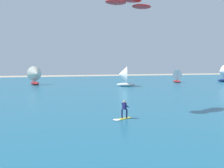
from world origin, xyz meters
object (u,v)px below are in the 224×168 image
object	(u,v)px
kite	(129,2)
sailboat_anchored_offshore	(223,73)
sailboat_center_horizon	(36,75)
sailboat_mid_right	(123,76)
kitesurfer	(123,112)
sailboat_far_left	(176,76)

from	to	relation	value
kite	sailboat_anchored_offshore	size ratio (longest dim) A/B	1.08
sailboat_center_horizon	sailboat_mid_right	size ratio (longest dim) A/B	1.01
kitesurfer	sailboat_mid_right	distance (m)	32.99
kite	sailboat_mid_right	world-z (taller)	kite
sailboat_anchored_offshore	sailboat_mid_right	distance (m)	31.14
kitesurfer	kite	world-z (taller)	kite
kitesurfer	sailboat_mid_right	xyz separation A→B (m)	(10.37, 31.28, 1.62)
sailboat_center_horizon	sailboat_anchored_offshore	size ratio (longest dim) A/B	0.94
sailboat_mid_right	sailboat_far_left	distance (m)	18.52
kitesurfer	sailboat_center_horizon	bearing A→B (deg)	101.29
sailboat_center_horizon	sailboat_anchored_offshore	xyz separation A→B (m)	(48.92, -2.78, 0.13)
kite	sailboat_anchored_offshore	distance (m)	53.21
kite	sailboat_mid_right	bearing A→B (deg)	72.75
sailboat_anchored_offshore	sailboat_center_horizon	bearing A→B (deg)	176.75
sailboat_mid_right	sailboat_far_left	world-z (taller)	sailboat_mid_right
kitesurfer	sailboat_anchored_offshore	world-z (taller)	sailboat_anchored_offshore
sailboat_anchored_offshore	sailboat_far_left	distance (m)	13.58
kitesurfer	sailboat_far_left	xyz separation A→B (m)	(27.37, 38.61, 1.16)
sailboat_mid_right	kitesurfer	bearing A→B (deg)	-108.35
kite	sailboat_far_left	world-z (taller)	kite
sailboat_center_horizon	sailboat_mid_right	world-z (taller)	sailboat_center_horizon
kitesurfer	kite	size ratio (longest dim) A/B	0.36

